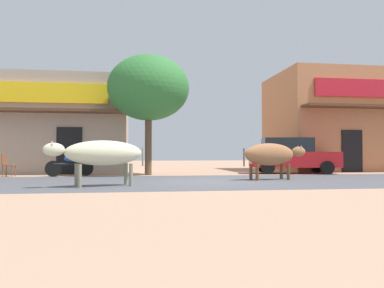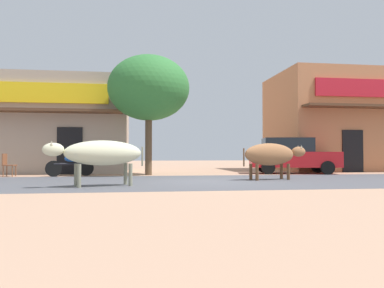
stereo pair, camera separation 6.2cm
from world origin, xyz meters
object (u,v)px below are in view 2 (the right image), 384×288
(cow_near_brown, at_px, (101,153))
(cafe_chair_near_tree, at_px, (8,164))
(roadside_tree, at_px, (149,88))
(cow_far_dark, at_px, (271,155))
(parked_hatchback_car, at_px, (292,155))
(parked_motorcycle, at_px, (71,165))

(cow_near_brown, relative_size, cafe_chair_near_tree, 2.96)
(roadside_tree, relative_size, cow_far_dark, 2.07)
(parked_hatchback_car, bearing_deg, parked_motorcycle, -175.72)
(roadside_tree, relative_size, parked_motorcycle, 2.85)
(parked_hatchback_car, distance_m, cafe_chair_near_tree, 12.24)
(parked_motorcycle, bearing_deg, cow_far_dark, -23.98)
(parked_hatchback_car, height_order, cow_far_dark, parked_hatchback_car)
(roadside_tree, height_order, cow_near_brown, roadside_tree)
(roadside_tree, distance_m, parked_motorcycle, 4.56)
(roadside_tree, relative_size, cow_near_brown, 1.89)
(roadside_tree, bearing_deg, parked_motorcycle, -172.39)
(cafe_chair_near_tree, bearing_deg, cow_far_dark, -18.92)
(roadside_tree, distance_m, cow_near_brown, 6.41)
(cow_near_brown, bearing_deg, cafe_chair_near_tree, 128.33)
(parked_motorcycle, height_order, cafe_chair_near_tree, parked_motorcycle)
(cafe_chair_near_tree, bearing_deg, cow_near_brown, -51.67)
(parked_motorcycle, relative_size, cafe_chair_near_tree, 1.97)
(roadside_tree, distance_m, cow_far_dark, 6.25)
(parked_hatchback_car, relative_size, cow_near_brown, 1.55)
(parked_hatchback_car, distance_m, parked_motorcycle, 9.80)
(parked_hatchback_car, xyz_separation_m, parked_motorcycle, (-9.76, -0.73, -0.37))
(cafe_chair_near_tree, bearing_deg, parked_hatchback_car, 2.98)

